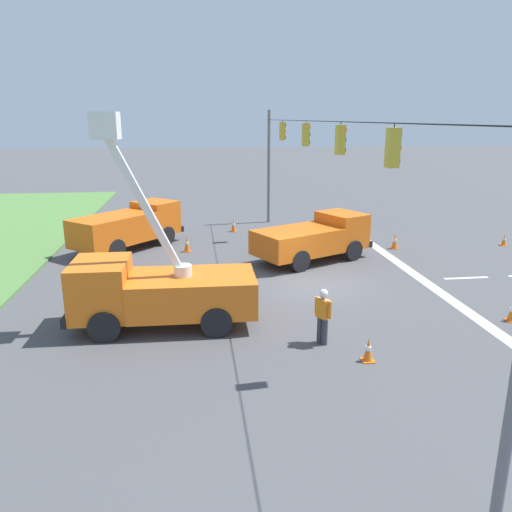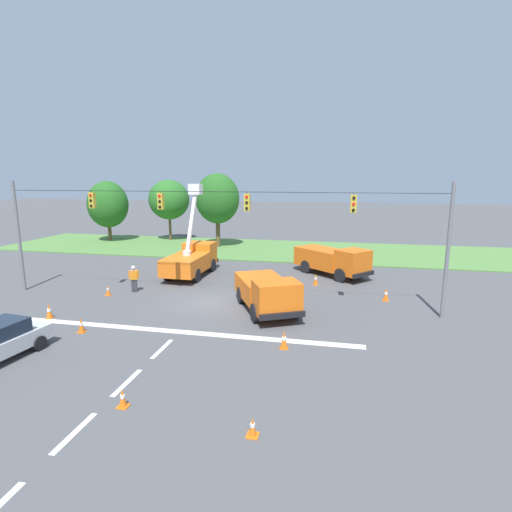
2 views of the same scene
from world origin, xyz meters
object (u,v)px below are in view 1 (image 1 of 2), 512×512
Objects in this scene: road_worker at (323,313)px; traffic_cone_mid_left at (504,240)px; traffic_cone_near_bucket at (512,311)px; traffic_cone_lane_edge_b at (368,350)px; traffic_cone_lane_edge_a at (395,241)px; traffic_cone_foreground_left at (233,225)px; traffic_cone_foreground_right at (187,244)px; utility_truck_support_near at (129,226)px; utility_truck_bucket_lift at (157,287)px; utility_truck_support_far at (315,237)px.

road_worker is 2.92× the size of traffic_cone_mid_left.
traffic_cone_lane_edge_b is at bearing 110.67° from traffic_cone_near_bucket.
traffic_cone_lane_edge_a is (0.06, 6.20, 0.12)m from traffic_cone_mid_left.
traffic_cone_foreground_left is 1.32× the size of traffic_cone_mid_left.
traffic_cone_near_bucket is at bearing -133.63° from traffic_cone_foreground_right.
road_worker is 16.04m from traffic_cone_foreground_left.
traffic_cone_foreground_left reaches higher than traffic_cone_near_bucket.
utility_truck_support_near reaches higher than traffic_cone_near_bucket.
utility_truck_bucket_lift reaches higher than traffic_cone_mid_left.
traffic_cone_near_bucket is at bearing -69.33° from traffic_cone_lane_edge_b.
traffic_cone_foreground_right is at bearing 46.37° from traffic_cone_near_bucket.
utility_truck_support_near reaches higher than traffic_cone_mid_left.
utility_truck_bucket_lift is 9.57m from traffic_cone_foreground_right.
traffic_cone_mid_left is at bearing -81.86° from utility_truck_support_far.
utility_truck_support_far is 10.57m from traffic_cone_lane_edge_b.
traffic_cone_mid_left is (8.72, -18.01, -1.07)m from utility_truck_bucket_lift.
utility_truck_support_far is at bearing -44.61° from utility_truck_bucket_lift.
utility_truck_support_near is at bearing 70.51° from traffic_cone_foreground_right.
utility_truck_support_far is at bearing -5.15° from traffic_cone_lane_edge_b.
utility_truck_support_near is (10.55, 2.15, -0.13)m from utility_truck_bucket_lift.
traffic_cone_lane_edge_a reaches higher than traffic_cone_near_bucket.
traffic_cone_lane_edge_a reaches higher than traffic_cone_mid_left.
utility_truck_bucket_lift is 9.91× the size of traffic_cone_lane_edge_b.
traffic_cone_foreground_right is 1.33× the size of traffic_cone_mid_left.
traffic_cone_near_bucket is at bearing -82.35° from road_worker.
traffic_cone_lane_edge_b is (-10.49, 0.95, -0.79)m from utility_truck_support_far.
utility_truck_support_near is at bearing 84.81° from traffic_cone_mid_left.
utility_truck_support_near is 10.09× the size of traffic_cone_mid_left.
utility_truck_support_far reaches higher than traffic_cone_foreground_right.
road_worker is at bearing 38.10° from traffic_cone_lane_edge_b.
road_worker is (-9.20, 1.96, -0.13)m from utility_truck_support_far.
traffic_cone_mid_left is at bearing -95.19° from utility_truck_support_near.
utility_truck_bucket_lift is 3.90× the size of road_worker.
traffic_cone_mid_left is (-0.77, -17.15, -0.11)m from traffic_cone_foreground_right.
traffic_cone_foreground_left is at bearing -32.06° from traffic_cone_foreground_right.
traffic_cone_lane_edge_b is at bearing -149.27° from utility_truck_support_near.
traffic_cone_mid_left is at bearing -44.61° from traffic_cone_lane_edge_b.
traffic_cone_lane_edge_b is at bearing -141.90° from road_worker.
utility_truck_support_near reaches higher than traffic_cone_lane_edge_b.
traffic_cone_foreground_right is 0.98× the size of traffic_cone_lane_edge_a.
utility_truck_bucket_lift is 12.08m from traffic_cone_near_bucket.
traffic_cone_lane_edge_a is (-1.77, -13.96, -0.82)m from utility_truck_support_near.
traffic_cone_foreground_left is (13.91, -3.63, -0.96)m from utility_truck_bucket_lift.
traffic_cone_near_bucket reaches higher than traffic_cone_lane_edge_b.
traffic_cone_near_bucket is (0.93, -6.89, -0.63)m from road_worker.
traffic_cone_mid_left is 16.94m from traffic_cone_lane_edge_b.
traffic_cone_mid_left is (-5.19, -14.38, -0.11)m from traffic_cone_foreground_left.
utility_truck_support_far is at bearing -110.26° from utility_truck_support_near.
traffic_cone_lane_edge_b is (-12.12, 5.70, -0.07)m from traffic_cone_lane_edge_a.
utility_truck_support_near is at bearing 69.74° from utility_truck_support_far.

